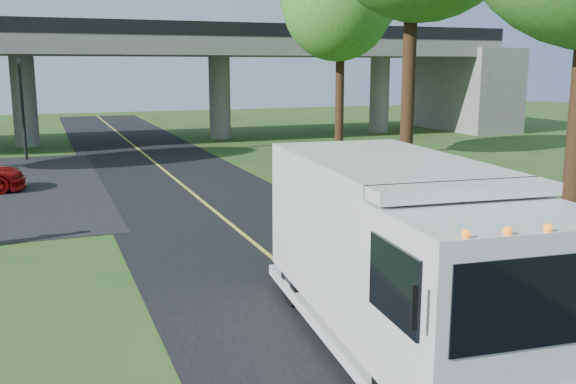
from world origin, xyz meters
TOP-DOWN VIEW (x-y plane):
  - ground at (0.00, 0.00)m, footprint 120.00×120.00m
  - road at (0.00, 10.00)m, footprint 7.00×90.00m
  - lane_line at (0.00, 10.00)m, footprint 0.12×90.00m
  - overpass at (0.00, 32.00)m, footprint 54.00×10.00m
  - traffic_signal at (-6.00, 26.00)m, footprint 0.18×0.22m
  - step_van at (0.29, -0.59)m, footprint 3.51×7.86m

SIDE VIEW (x-z plane):
  - ground at x=0.00m, z-range 0.00..0.00m
  - road at x=0.00m, z-range 0.00..0.02m
  - lane_line at x=0.00m, z-range 0.03..0.03m
  - step_van at x=0.29m, z-range 0.14..3.34m
  - traffic_signal at x=-6.00m, z-range 0.60..5.80m
  - overpass at x=0.00m, z-range 0.91..8.21m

